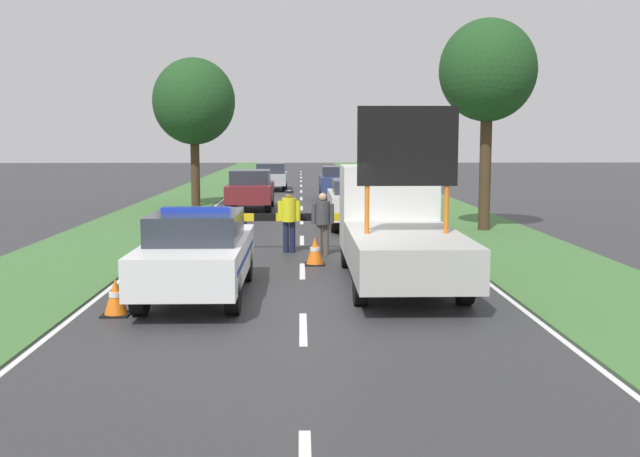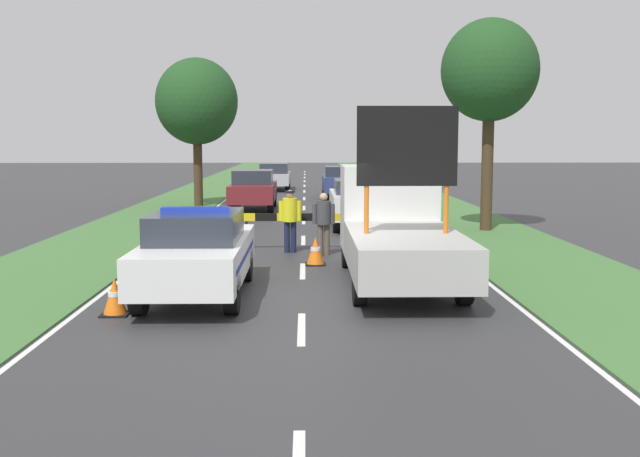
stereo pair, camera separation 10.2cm
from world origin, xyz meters
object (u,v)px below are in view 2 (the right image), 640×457
(police_car, at_px, (197,252))
(roadside_tree_near_right, at_px, (197,102))
(pedestrian_civilian, at_px, (324,219))
(queued_car_van_white, at_px, (360,202))
(work_truck, at_px, (396,227))
(traffic_cone_behind_barrier, at_px, (379,233))
(roadside_tree_near_left, at_px, (490,72))
(traffic_cone_near_truck, at_px, (229,255))
(traffic_cone_near_police, at_px, (315,251))
(queued_car_sedan_silver, at_px, (274,176))
(traffic_cone_centre_front, at_px, (115,297))
(police_officer, at_px, (290,215))
(queued_car_hatch_blue, at_px, (341,181))
(queued_car_wagon_maroon, at_px, (253,189))
(road_barrier, at_px, (299,219))

(police_car, relative_size, roadside_tree_near_right, 0.77)
(pedestrian_civilian, relative_size, queued_car_van_white, 0.37)
(work_truck, relative_size, traffic_cone_behind_barrier, 10.29)
(pedestrian_civilian, relative_size, roadside_tree_near_left, 0.24)
(traffic_cone_near_truck, xyz_separation_m, roadside_tree_near_left, (7.58, 7.03, 4.72))
(traffic_cone_near_police, height_order, queued_car_sedan_silver, queued_car_sedan_silver)
(traffic_cone_centre_front, distance_m, traffic_cone_near_truck, 4.67)
(traffic_cone_near_truck, distance_m, queued_car_van_white, 8.79)
(pedestrian_civilian, bearing_deg, work_truck, -90.72)
(traffic_cone_behind_barrier, bearing_deg, pedestrian_civilian, -126.03)
(traffic_cone_behind_barrier, relative_size, queued_car_sedan_silver, 0.13)
(work_truck, distance_m, roadside_tree_near_right, 18.89)
(police_officer, distance_m, roadside_tree_near_left, 8.71)
(work_truck, xyz_separation_m, traffic_cone_near_police, (-1.67, 1.85, -0.79))
(traffic_cone_near_police, xyz_separation_m, queued_car_hatch_blue, (1.54, 19.69, 0.52))
(pedestrian_civilian, height_order, queued_car_sedan_silver, pedestrian_civilian)
(traffic_cone_centre_front, xyz_separation_m, roadside_tree_near_right, (-1.49, 20.50, 4.23))
(police_officer, xyz_separation_m, queued_car_wagon_maroon, (-1.78, 11.92, -0.11))
(queued_car_wagon_maroon, bearing_deg, roadside_tree_near_left, 137.29)
(traffic_cone_centre_front, height_order, queued_car_sedan_silver, queued_car_sedan_silver)
(queued_car_van_white, height_order, queued_car_hatch_blue, queued_car_van_white)
(queued_car_wagon_maroon, xyz_separation_m, roadside_tree_near_left, (8.01, -7.39, 4.19))
(queued_car_sedan_silver, bearing_deg, traffic_cone_centre_front, 87.44)
(work_truck, height_order, police_officer, work_truck)
(traffic_cone_centre_front, bearing_deg, road_barrier, 67.63)
(queued_car_hatch_blue, bearing_deg, traffic_cone_centre_front, 78.58)
(traffic_cone_centre_front, xyz_separation_m, queued_car_wagon_maroon, (1.03, 18.86, 0.55))
(traffic_cone_near_truck, height_order, queued_car_van_white, queued_car_van_white)
(traffic_cone_near_police, height_order, queued_car_hatch_blue, queued_car_hatch_blue)
(road_barrier, xyz_separation_m, roadside_tree_near_left, (6.00, 4.10, 4.23))
(roadside_tree_near_right, bearing_deg, queued_car_wagon_maroon, -33.04)
(queued_car_van_white, relative_size, queued_car_sedan_silver, 0.92)
(work_truck, xyz_separation_m, queued_car_wagon_maroon, (-4.08, 15.72, -0.25))
(pedestrian_civilian, height_order, queued_car_wagon_maroon, queued_car_wagon_maroon)
(work_truck, distance_m, traffic_cone_near_truck, 3.95)
(queued_car_hatch_blue, bearing_deg, work_truck, 90.33)
(police_car, relative_size, queued_car_wagon_maroon, 1.11)
(queued_car_van_white, height_order, roadside_tree_near_right, roadside_tree_near_right)
(traffic_cone_near_police, xyz_separation_m, queued_car_sedan_silver, (-2.05, 26.21, 0.47))
(queued_car_wagon_maroon, distance_m, queued_car_sedan_silver, 12.34)
(traffic_cone_near_truck, xyz_separation_m, queued_car_hatch_blue, (3.53, 20.24, 0.51))
(pedestrian_civilian, relative_size, traffic_cone_centre_front, 2.52)
(pedestrian_civilian, xyz_separation_m, queued_car_hatch_blue, (1.31, 18.23, -0.08))
(traffic_cone_centre_front, bearing_deg, police_officer, 67.97)
(road_barrier, distance_m, police_officer, 0.50)
(queued_car_van_white, xyz_separation_m, queued_car_sedan_silver, (-3.62, 18.73, -0.06))
(police_car, bearing_deg, work_truck, 24.50)
(work_truck, height_order, pedestrian_civilian, work_truck)
(work_truck, distance_m, traffic_cone_near_police, 2.61)
(roadside_tree_near_left, bearing_deg, traffic_cone_centre_front, -128.23)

